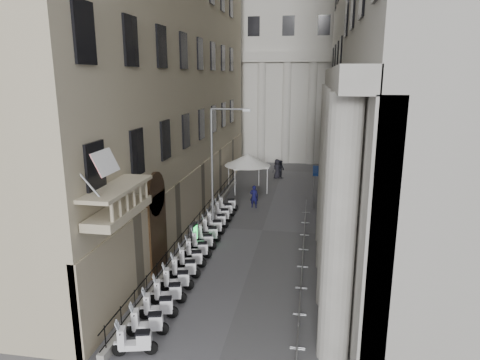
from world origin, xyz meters
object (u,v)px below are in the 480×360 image
object	(u,v)px
security_tent	(254,161)
info_kiosk	(194,236)
pedestrian_b	(280,169)
street_lamp	(217,158)
scooter_0	(136,355)
pedestrian_a	(254,197)

from	to	relation	value
security_tent	info_kiosk	distance (m)	13.99
pedestrian_b	street_lamp	bearing A→B (deg)	122.12
security_tent	pedestrian_b	xyz separation A→B (m)	(2.00, 6.02, -1.95)
security_tent	info_kiosk	xyz separation A→B (m)	(-1.88, -13.71, -2.07)
info_kiosk	scooter_0	bearing A→B (deg)	-80.62
scooter_0	security_tent	bearing A→B (deg)	-17.21
street_lamp	pedestrian_a	distance (m)	6.90
scooter_0	pedestrian_b	distance (m)	30.49
street_lamp	security_tent	bearing A→B (deg)	82.91
scooter_0	pedestrian_a	xyz separation A→B (m)	(1.94, 19.52, 0.94)
security_tent	street_lamp	size ratio (longest dim) A/B	0.51
info_kiosk	pedestrian_b	size ratio (longest dim) A/B	0.86
scooter_0	street_lamp	size ratio (longest dim) A/B	0.18
scooter_0	info_kiosk	xyz separation A→B (m)	(-0.62, 10.57, 0.82)
scooter_0	pedestrian_a	bearing A→B (deg)	-19.91
scooter_0	street_lamp	bearing A→B (deg)	-14.47
pedestrian_a	street_lamp	bearing A→B (deg)	76.11
security_tent	street_lamp	world-z (taller)	street_lamp
street_lamp	info_kiosk	size ratio (longest dim) A/B	5.18
security_tent	street_lamp	distance (m)	10.28
scooter_0	street_lamp	world-z (taller)	street_lamp
scooter_0	security_tent	xyz separation A→B (m)	(1.26, 24.28, 2.90)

